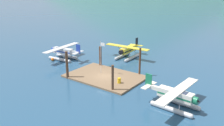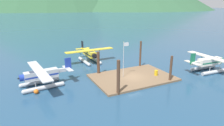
{
  "view_description": "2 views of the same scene",
  "coord_description": "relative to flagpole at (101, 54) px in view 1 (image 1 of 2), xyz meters",
  "views": [
    {
      "loc": [
        24.8,
        -31.66,
        15.9
      ],
      "look_at": [
        0.57,
        1.32,
        2.44
      ],
      "focal_mm": 38.99,
      "sensor_mm": 36.0,
      "label": 1
    },
    {
      "loc": [
        -16.32,
        -25.47,
        11.85
      ],
      "look_at": [
        -2.4,
        2.87,
        2.2
      ],
      "focal_mm": 30.95,
      "sensor_mm": 36.0,
      "label": 2
    }
  ],
  "objects": [
    {
      "name": "flagpole",
      "position": [
        0.0,
        0.0,
        0.0
      ],
      "size": [
        0.95,
        0.1,
        5.89
      ],
      "color": "silver",
      "rests_on": "dock_platform"
    },
    {
      "name": "fuel_drum",
      "position": [
        5.2,
        -1.87,
        -3.23
      ],
      "size": [
        0.62,
        0.62,
        0.88
      ],
      "color": "gold",
      "rests_on": "dock_platform"
    },
    {
      "name": "piling_near_left",
      "position": [
        -3.67,
        -4.92,
        -1.53
      ],
      "size": [
        0.46,
        0.46,
        4.9
      ],
      "primitive_type": "cylinder",
      "color": "#4C3323",
      "rests_on": "ground"
    },
    {
      "name": "seaplane_silver_port_fwd",
      "position": [
        -12.63,
        2.43,
        -2.4
      ],
      "size": [
        7.95,
        10.49,
        3.84
      ],
      "color": "#B7BABF",
      "rests_on": "ground"
    },
    {
      "name": "ground_plane",
      "position": [
        1.3,
        -0.65,
        -3.97
      ],
      "size": [
        1200.0,
        1200.0,
        0.0
      ],
      "primitive_type": "plane",
      "color": "navy"
    },
    {
      "name": "piling_far_right",
      "position": [
        5.76,
        3.78,
        -1.4
      ],
      "size": [
        0.36,
        0.36,
        5.16
      ],
      "primitive_type": "cylinder",
      "color": "#4C3323",
      "rests_on": "ground"
    },
    {
      "name": "piling_far_left",
      "position": [
        -3.09,
        3.54,
        -1.92
      ],
      "size": [
        0.5,
        0.5,
        4.11
      ],
      "primitive_type": "cylinder",
      "color": "#4C3323",
      "rests_on": "ground"
    },
    {
      "name": "piling_near_right",
      "position": [
        5.83,
        -4.55,
        -1.85
      ],
      "size": [
        0.38,
        0.38,
        4.25
      ],
      "primitive_type": "cylinder",
      "color": "#4C3323",
      "rests_on": "ground"
    },
    {
      "name": "seaplane_yellow_bow_left",
      "position": [
        -1.85,
        11.54,
        -2.4
      ],
      "size": [
        10.45,
        7.98,
        3.84
      ],
      "color": "#B7BABF",
      "rests_on": "ground"
    },
    {
      "name": "mooring_buoy",
      "position": [
        -13.71,
        0.26,
        -3.64
      ],
      "size": [
        0.66,
        0.66,
        0.66
      ],
      "primitive_type": "sphere",
      "color": "orange",
      "rests_on": "ground"
    },
    {
      "name": "dock_platform",
      "position": [
        1.3,
        -0.65,
        -3.82
      ],
      "size": [
        13.06,
        8.9,
        0.3
      ],
      "primitive_type": "cube",
      "color": "brown",
      "rests_on": "ground"
    },
    {
      "name": "seaplane_cream_stbd_aft",
      "position": [
        15.65,
        -3.89,
        -2.4
      ],
      "size": [
        7.98,
        10.46,
        3.84
      ],
      "color": "#B7BABF",
      "rests_on": "ground"
    }
  ]
}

